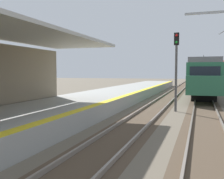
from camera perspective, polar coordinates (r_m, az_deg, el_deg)
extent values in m
cube|color=#999993|center=(13.75, -14.72, -5.46)|extent=(5.00, 80.00, 0.90)
cube|color=yellow|center=(12.60, -6.13, -4.11)|extent=(0.50, 80.00, 0.01)
cube|color=#4C3D2D|center=(15.87, 7.13, -5.76)|extent=(2.34, 120.00, 0.01)
cube|color=slate|center=(16.01, 4.60, -5.38)|extent=(0.08, 120.00, 0.15)
cube|color=slate|center=(15.73, 9.72, -5.58)|extent=(0.08, 120.00, 0.15)
cube|color=#4C3D2D|center=(15.58, 19.56, -6.13)|extent=(2.34, 120.00, 0.01)
cube|color=slate|center=(15.57, 16.91, -5.79)|extent=(0.08, 120.00, 0.15)
cube|color=slate|center=(15.60, 22.23, -5.89)|extent=(0.08, 120.00, 0.15)
cube|color=#286647|center=(31.48, 19.08, 2.56)|extent=(2.90, 18.00, 2.70)
cube|color=slate|center=(31.49, 19.14, 5.42)|extent=(2.67, 18.00, 0.44)
cube|color=black|center=(22.45, 19.35, 3.18)|extent=(2.32, 0.06, 1.21)
cube|color=#286647|center=(21.70, 19.34, 0.85)|extent=(2.78, 1.60, 1.49)
cube|color=black|center=(31.52, 21.76, 3.24)|extent=(0.04, 15.84, 0.86)
cylinder|color=#333333|center=(35.11, 19.10, 6.32)|extent=(0.06, 0.06, 0.90)
cube|color=black|center=(25.72, 19.14, -1.48)|extent=(2.17, 2.20, 0.72)
cube|color=black|center=(37.39, 18.93, 0.10)|extent=(2.17, 2.20, 0.72)
cylinder|color=#4C4C4C|center=(18.06, 13.61, 2.32)|extent=(0.16, 0.16, 4.40)
cube|color=black|center=(18.18, 13.74, 10.54)|extent=(0.32, 0.24, 0.80)
sphere|color=red|center=(18.07, 13.72, 11.28)|extent=(0.16, 0.16, 0.16)
sphere|color=green|center=(18.02, 13.70, 9.90)|extent=(0.16, 0.16, 0.16)
cube|color=#9EA3A8|center=(21.05, 22.16, 15.22)|extent=(4.80, 0.16, 0.16)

